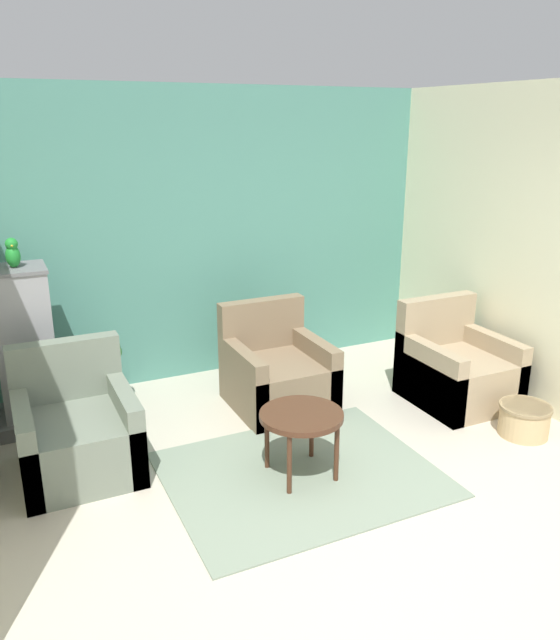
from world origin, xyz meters
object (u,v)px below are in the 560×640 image
(parrot, at_px, (13,253))
(wicker_basket, at_px, (524,419))
(potted_plant, at_px, (107,368))
(birdcage, at_px, (26,352))
(armchair_right, at_px, (456,370))
(coffee_table, at_px, (301,420))
(armchair_middle, at_px, (277,375))
(armchair_left, at_px, (77,434))

(parrot, height_order, wicker_basket, parrot)
(wicker_basket, bearing_deg, potted_plant, 146.28)
(parrot, bearing_deg, birdcage, -90.00)
(potted_plant, bearing_deg, wicker_basket, -33.72)
(armchair_right, relative_size, parrot, 3.75)
(parrot, xyz_separation_m, wicker_basket, (3.61, -1.93, -1.33))
(coffee_table, bearing_deg, birdcage, 134.82)
(birdcage, relative_size, potted_plant, 1.99)
(armchair_middle, distance_m, wicker_basket, 2.11)
(armchair_left, distance_m, birdcage, 1.01)
(coffee_table, height_order, armchair_left, armchair_left)
(armchair_middle, relative_size, wicker_basket, 2.18)
(coffee_table, height_order, parrot, parrot)
(armchair_middle, distance_m, parrot, 2.41)
(coffee_table, relative_size, armchair_right, 0.66)
(armchair_left, distance_m, armchair_right, 3.32)
(armchair_right, height_order, potted_plant, armchair_right)
(armchair_middle, xyz_separation_m, birdcage, (-2.02, 0.54, 0.36))
(armchair_middle, height_order, potted_plant, armchair_middle)
(potted_plant, bearing_deg, coffee_table, -59.23)
(armchair_right, distance_m, birdcage, 3.75)
(armchair_left, xyz_separation_m, birdcage, (-0.24, 0.92, 0.36))
(coffee_table, bearing_deg, armchair_left, 151.73)
(potted_plant, bearing_deg, armchair_left, -112.78)
(birdcage, bearing_deg, wicker_basket, -28.13)
(potted_plant, relative_size, wicker_basket, 1.65)
(armchair_left, relative_size, armchair_right, 1.00)
(armchair_right, xyz_separation_m, armchair_middle, (-1.52, 0.61, 0.00))
(birdcage, bearing_deg, potted_plant, 4.37)
(parrot, bearing_deg, armchair_middle, -15.07)
(parrot, height_order, potted_plant, parrot)
(armchair_middle, bearing_deg, birdcage, 164.99)
(birdcage, relative_size, wicker_basket, 3.28)
(armchair_middle, relative_size, parrot, 3.75)
(parrot, relative_size, potted_plant, 0.35)
(potted_plant, xyz_separation_m, wicker_basket, (2.97, -1.98, -0.23))
(armchair_middle, height_order, birdcage, birdcage)
(armchair_left, xyz_separation_m, parrot, (-0.24, 0.92, 1.18))
(armchair_right, height_order, birdcage, birdcage)
(potted_plant, bearing_deg, parrot, -175.80)
(wicker_basket, bearing_deg, armchair_middle, 138.83)
(coffee_table, xyz_separation_m, armchair_left, (-1.44, 0.78, -0.15))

